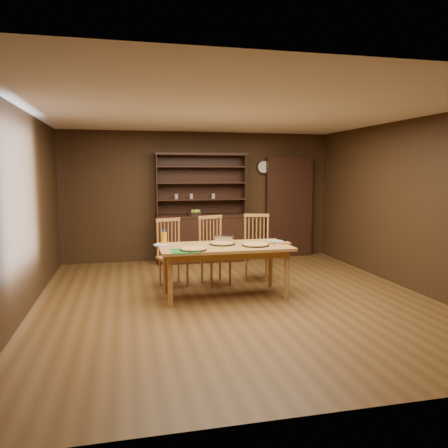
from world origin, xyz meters
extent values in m
plane|color=brown|center=(0.00, 0.00, 0.00)|extent=(6.00, 6.00, 0.00)
plane|color=white|center=(0.00, 0.00, 2.60)|extent=(6.00, 6.00, 0.00)
plane|color=#332010|center=(0.00, 3.00, 1.30)|extent=(5.50, 0.00, 5.50)
plane|color=#332010|center=(0.00, -3.00, 1.30)|extent=(5.50, 0.00, 5.50)
plane|color=#332010|center=(-2.75, 0.00, 1.30)|extent=(0.00, 6.00, 6.00)
plane|color=#332010|center=(2.75, 0.00, 1.30)|extent=(0.00, 6.00, 6.00)
cube|color=#321810|center=(0.00, 2.74, 0.45)|extent=(1.80, 0.50, 0.90)
cube|color=#321810|center=(0.00, 2.74, 0.92)|extent=(1.84, 0.52, 0.04)
cube|color=#321810|center=(0.00, 2.97, 1.55)|extent=(1.80, 0.02, 1.20)
cube|color=#321810|center=(-0.89, 2.82, 1.55)|extent=(0.02, 0.32, 1.20)
cube|color=#321810|center=(0.89, 2.82, 1.55)|extent=(0.02, 0.32, 1.20)
cube|color=#321810|center=(0.00, 2.82, 2.15)|extent=(1.84, 0.34, 0.05)
cylinder|color=#9F9487|center=(-0.50, 2.82, 1.31)|extent=(0.07, 0.07, 0.10)
cylinder|color=#9F9487|center=(-0.20, 2.82, 1.31)|extent=(0.07, 0.07, 0.10)
cube|color=#321810|center=(1.90, 2.90, 1.05)|extent=(1.00, 0.18, 2.10)
cylinder|color=#321810|center=(1.35, 2.96, 1.90)|extent=(0.30, 0.04, 0.30)
cylinder|color=silver|center=(1.35, 2.94, 1.90)|extent=(0.24, 0.01, 0.24)
cube|color=#AE763C|center=(-0.12, 0.19, 0.73)|extent=(1.87, 0.93, 0.04)
cylinder|color=#AE763C|center=(-0.94, -0.16, 0.35)|extent=(0.07, 0.07, 0.71)
cylinder|color=#AE763C|center=(-0.94, 0.55, 0.35)|extent=(0.07, 0.07, 0.71)
cylinder|color=#AE763C|center=(0.70, -0.16, 0.35)|extent=(0.07, 0.07, 0.71)
cylinder|color=#AE763C|center=(0.70, 0.55, 0.35)|extent=(0.07, 0.07, 0.71)
cube|color=#C17942|center=(-0.77, 0.94, 0.45)|extent=(0.55, 0.54, 0.04)
cylinder|color=#C17942|center=(-0.88, 0.74, 0.21)|extent=(0.04, 0.04, 0.43)
cylinder|color=#C17942|center=(-0.98, 1.03, 0.21)|extent=(0.04, 0.04, 0.43)
cylinder|color=#C17942|center=(-0.56, 0.85, 0.21)|extent=(0.04, 0.04, 0.43)
cylinder|color=#C17942|center=(-0.67, 1.14, 0.21)|extent=(0.04, 0.04, 0.43)
cube|color=#C17942|center=(-0.83, 1.11, 1.04)|extent=(0.40, 0.17, 0.05)
cube|color=#C17942|center=(-0.10, 0.91, 0.46)|extent=(0.56, 0.54, 0.04)
cylinder|color=#C17942|center=(-0.21, 0.71, 0.22)|extent=(0.04, 0.04, 0.44)
cylinder|color=#C17942|center=(-0.31, 1.01, 0.22)|extent=(0.04, 0.04, 0.44)
cylinder|color=#C17942|center=(0.12, 0.81, 0.22)|extent=(0.04, 0.04, 0.44)
cylinder|color=#C17942|center=(0.02, 1.12, 0.22)|extent=(0.04, 0.04, 0.44)
cube|color=#C17942|center=(-0.15, 1.09, 1.07)|extent=(0.42, 0.16, 0.05)
cube|color=#C17942|center=(0.62, 1.04, 0.46)|extent=(0.55, 0.54, 0.04)
cylinder|color=#C17942|center=(0.41, 0.94, 0.22)|extent=(0.04, 0.04, 0.44)
cylinder|color=#C17942|center=(0.51, 1.25, 0.22)|extent=(0.04, 0.04, 0.44)
cylinder|color=#C17942|center=(0.74, 0.84, 0.22)|extent=(0.04, 0.04, 0.44)
cylinder|color=#C17942|center=(0.83, 1.14, 0.22)|extent=(0.04, 0.04, 0.44)
cube|color=#C17942|center=(0.68, 1.22, 1.07)|extent=(0.42, 0.16, 0.05)
cylinder|color=black|center=(-0.61, -0.09, 0.76)|extent=(0.37, 0.37, 0.01)
cylinder|color=tan|center=(-0.61, -0.09, 0.77)|extent=(0.34, 0.34, 0.02)
torus|color=gold|center=(-0.61, -0.09, 0.77)|extent=(0.34, 0.34, 0.03)
cylinder|color=black|center=(0.31, 0.07, 0.76)|extent=(0.40, 0.40, 0.01)
cylinder|color=tan|center=(0.31, 0.07, 0.77)|extent=(0.37, 0.37, 0.02)
torus|color=gold|center=(0.31, 0.07, 0.77)|extent=(0.38, 0.38, 0.03)
cylinder|color=black|center=(-0.13, 0.29, 0.76)|extent=(0.38, 0.38, 0.01)
cylinder|color=tan|center=(-0.13, 0.29, 0.77)|extent=(0.34, 0.34, 0.02)
torus|color=gold|center=(-0.13, 0.29, 0.77)|extent=(0.35, 0.35, 0.03)
cylinder|color=beige|center=(-1.00, 0.39, 0.76)|extent=(0.24, 0.24, 0.01)
torus|color=#2E4A8B|center=(-1.00, 0.39, 0.76)|extent=(0.24, 0.24, 0.01)
cylinder|color=beige|center=(0.69, 0.34, 0.76)|extent=(0.27, 0.27, 0.01)
torus|color=#2E4A8B|center=(0.69, 0.34, 0.76)|extent=(0.27, 0.27, 0.01)
cube|color=silver|center=(-0.06, 0.47, 0.80)|extent=(0.31, 0.27, 0.10)
cylinder|color=orange|center=(-0.95, 0.48, 0.84)|extent=(0.08, 0.08, 0.18)
cylinder|color=#1438A9|center=(-0.95, 0.48, 0.95)|extent=(0.04, 0.04, 0.03)
cube|color=red|center=(0.79, 0.18, 0.76)|extent=(0.19, 0.19, 0.01)
cube|color=red|center=(0.58, 0.25, 0.76)|extent=(0.28, 0.28, 0.02)
cylinder|color=black|center=(-0.14, 2.69, 0.97)|extent=(0.31, 0.31, 0.06)
sphere|color=#A1C835|center=(-0.19, 2.69, 1.02)|extent=(0.08, 0.08, 0.08)
sphere|color=#A1C835|center=(-0.11, 2.72, 1.02)|extent=(0.08, 0.08, 0.08)
sphere|color=#A1C835|center=(-0.14, 2.64, 1.02)|extent=(0.08, 0.08, 0.08)
sphere|color=#A1C835|center=(-0.08, 2.67, 1.02)|extent=(0.08, 0.08, 0.08)
camera|label=1|loc=(-1.49, -5.84, 1.81)|focal=35.00mm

